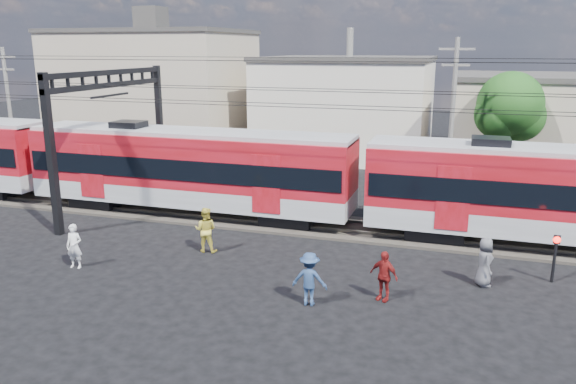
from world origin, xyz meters
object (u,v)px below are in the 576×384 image
commuter_train (193,167)px  pedestrian_c (310,279)px  pedestrian_a (74,246)px  crossing_signal (556,250)px

commuter_train → pedestrian_c: size_ratio=28.70×
pedestrian_a → pedestrian_c: pedestrian_c is taller
pedestrian_a → pedestrian_c: bearing=-8.6°
commuter_train → pedestrian_a: bearing=-98.7°
pedestrian_a → pedestrian_c: (9.16, -0.37, 0.04)m
commuter_train → pedestrian_a: (-1.15, -7.50, -1.56)m
pedestrian_a → pedestrian_c: 9.17m
commuter_train → pedestrian_c: bearing=-44.5°
commuter_train → pedestrian_c: (8.01, -7.87, -1.53)m
pedestrian_a → crossing_signal: 17.26m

